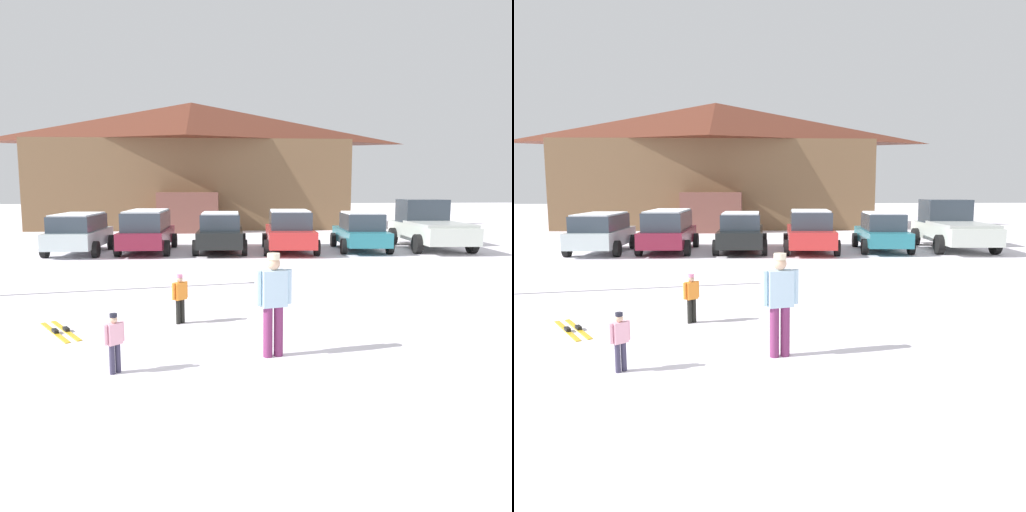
% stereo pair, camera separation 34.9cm
% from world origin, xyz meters
% --- Properties ---
extents(ground, '(160.00, 160.00, 0.00)m').
position_xyz_m(ground, '(0.00, 0.00, 0.00)').
color(ground, white).
extents(ski_lodge, '(21.16, 9.82, 8.36)m').
position_xyz_m(ski_lodge, '(-1.65, 29.81, 4.24)').
color(ski_lodge, brown).
rests_on(ski_lodge, ground).
extents(parked_silver_wagon, '(2.31, 4.20, 1.64)m').
position_xyz_m(parked_silver_wagon, '(-5.93, 15.92, 0.89)').
color(parked_silver_wagon, silver).
rests_on(parked_silver_wagon, ground).
extents(parked_maroon_van, '(2.28, 4.69, 1.76)m').
position_xyz_m(parked_maroon_van, '(-3.21, 16.17, 0.94)').
color(parked_maroon_van, maroon).
rests_on(parked_maroon_van, ground).
extents(parked_black_sedan, '(2.36, 4.72, 1.66)m').
position_xyz_m(parked_black_sedan, '(-0.14, 16.01, 0.84)').
color(parked_black_sedan, black).
rests_on(parked_black_sedan, ground).
extents(parked_red_sedan, '(2.53, 4.90, 1.76)m').
position_xyz_m(parked_red_sedan, '(2.74, 15.75, 0.88)').
color(parked_red_sedan, red).
rests_on(parked_red_sedan, ground).
extents(parked_teal_hatchback, '(2.39, 4.40, 1.66)m').
position_xyz_m(parked_teal_hatchback, '(5.85, 15.77, 0.83)').
color(parked_teal_hatchback, '#24707E').
rests_on(parked_teal_hatchback, ground).
extents(pickup_truck, '(2.80, 5.60, 2.15)m').
position_xyz_m(pickup_truck, '(9.10, 16.28, 0.99)').
color(pickup_truck, '#B7BFB5').
rests_on(pickup_truck, ground).
extents(skier_child_in_pink_snowsuit, '(0.26, 0.24, 0.89)m').
position_xyz_m(skier_child_in_pink_snowsuit, '(-2.11, 2.13, 0.50)').
color(skier_child_in_pink_snowsuit, '#36324A').
rests_on(skier_child_in_pink_snowsuit, ground).
extents(skier_child_in_orange_jacket, '(0.30, 0.26, 0.99)m').
position_xyz_m(skier_child_in_orange_jacket, '(-1.29, 4.75, 0.56)').
color(skier_child_in_orange_jacket, black).
rests_on(skier_child_in_orange_jacket, ground).
extents(skier_adult_in_blue_parka, '(0.61, 0.33, 1.67)m').
position_xyz_m(skier_adult_in_blue_parka, '(0.28, 2.63, 0.94)').
color(skier_adult_in_blue_parka, '#6E2956').
rests_on(skier_adult_in_blue_parka, ground).
extents(pair_of_skis, '(1.09, 1.52, 0.08)m').
position_xyz_m(pair_of_skis, '(-3.51, 4.36, 0.02)').
color(pair_of_skis, gold).
rests_on(pair_of_skis, ground).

